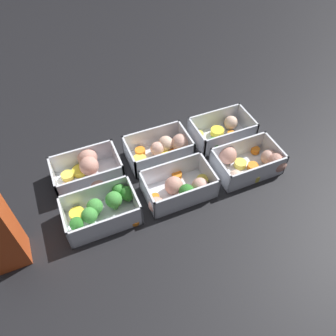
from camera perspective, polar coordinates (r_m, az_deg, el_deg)
The scene contains 7 objects.
ground_plane at distance 0.86m, azimuth 0.00°, elevation -0.95°, with size 4.00×4.00×0.00m, color black.
container_near_left at distance 0.95m, azimuth 9.24°, elevation 6.22°, with size 0.17×0.11×0.06m.
container_near_center at distance 0.89m, azimuth -0.78°, elevation 3.40°, with size 0.18×0.10×0.06m.
container_near_right at distance 0.86m, azimuth -13.79°, elevation -0.15°, with size 0.17×0.14×0.06m.
container_far_left at distance 0.88m, azimuth 14.31°, elevation 0.97°, with size 0.19×0.14×0.06m.
container_far_center at distance 0.80m, azimuth 2.02°, elevation -3.54°, with size 0.18×0.12×0.06m.
container_far_right at distance 0.77m, azimuth -11.21°, elevation -6.92°, with size 0.17×0.11×0.06m.
Camera 1 is at (0.22, 0.51, 0.65)m, focal length 35.00 mm.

